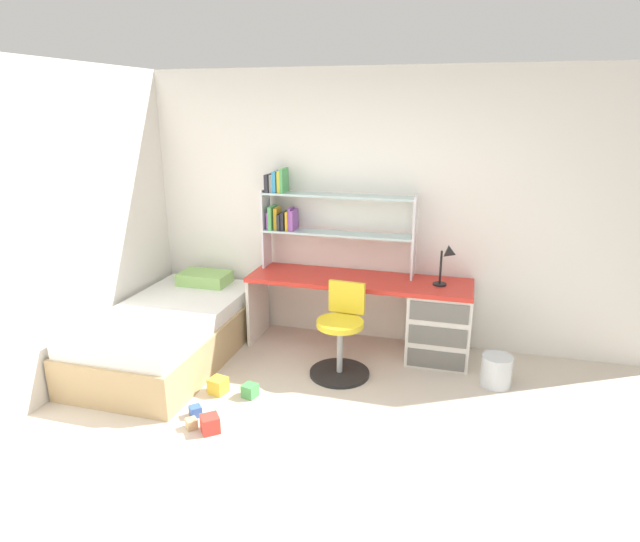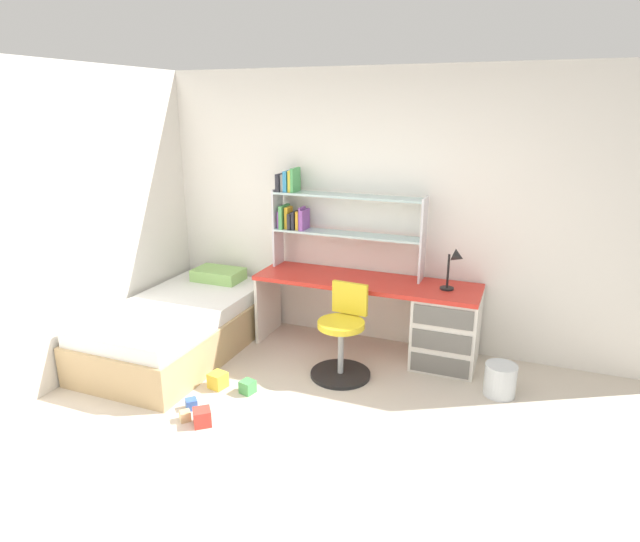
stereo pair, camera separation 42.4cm
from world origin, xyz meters
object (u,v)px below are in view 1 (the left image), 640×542
desk (417,316)px  swivel_chair (341,340)px  toy_block_red_2 (210,424)px  desk_lamp (448,259)px  bed_platform (171,332)px  waste_bin (496,371)px  toy_block_natural_1 (191,424)px  toy_block_blue_0 (195,411)px  toy_block_yellow_4 (218,386)px  toy_block_green_3 (250,391)px  bookshelf_hutch (315,214)px

desk → swivel_chair: bearing=-137.8°
toy_block_red_2 → desk_lamp: bearing=46.6°
desk_lamp → bed_platform: 2.58m
waste_bin → toy_block_natural_1: 2.48m
toy_block_blue_0 → toy_block_natural_1: 0.16m
waste_bin → toy_block_yellow_4: 2.30m
waste_bin → toy_block_green_3: waste_bin is taller
desk → desk_lamp: bearing=-5.4°
toy_block_blue_0 → toy_block_natural_1: (0.05, -0.15, -0.00)m
desk → bookshelf_hutch: bearing=170.5°
toy_block_natural_1 → toy_block_yellow_4: (-0.04, 0.51, 0.03)m
toy_block_red_2 → swivel_chair: bearing=57.9°
bed_platform → toy_block_yellow_4: bed_platform is taller
toy_block_blue_0 → toy_block_yellow_4: bearing=88.0°
bookshelf_hutch → toy_block_natural_1: bookshelf_hutch is taller
swivel_chair → toy_block_blue_0: (-0.89, -0.95, -0.27)m
waste_bin → toy_block_red_2: waste_bin is taller
desk_lamp → swivel_chair: size_ratio=0.48×
toy_block_natural_1 → toy_block_red_2: toy_block_red_2 is taller
desk → bed_platform: bearing=-163.2°
toy_block_blue_0 → toy_block_green_3: 0.47m
waste_bin → toy_block_natural_1: (-2.14, -1.25, -0.09)m
swivel_chair → desk_lamp: bearing=31.5°
bookshelf_hutch → desk_lamp: size_ratio=3.83×
desk → bookshelf_hutch: 1.34m
bookshelf_hutch → bed_platform: (-1.14, -0.82, -1.00)m
bookshelf_hutch → desk: bearing=-9.5°
bed_platform → toy_block_yellow_4: size_ratio=14.82×
desk_lamp → toy_block_red_2: desk_lamp is taller
desk_lamp → swivel_chair: bearing=-148.5°
bookshelf_hutch → toy_block_yellow_4: size_ratio=11.37×
desk → toy_block_red_2: desk is taller
toy_block_natural_1 → toy_block_green_3: bearing=65.7°
desk → waste_bin: (0.71, -0.38, -0.27)m
desk → desk_lamp: (0.24, -0.02, 0.56)m
desk_lamp → waste_bin: size_ratio=1.45×
bed_platform → toy_block_natural_1: bed_platform is taller
bookshelf_hutch → toy_block_green_3: size_ratio=13.83×
bookshelf_hutch → toy_block_green_3: bookshelf_hutch is taller
toy_block_red_2 → toy_block_yellow_4: 0.54m
toy_block_blue_0 → toy_block_yellow_4: 0.36m
waste_bin → toy_block_red_2: bearing=-147.8°
swivel_chair → toy_block_yellow_4: swivel_chair is taller
bookshelf_hutch → toy_block_green_3: bearing=-97.5°
toy_block_blue_0 → toy_block_red_2: 0.25m
waste_bin → toy_block_blue_0: bearing=-153.3°
swivel_chair → waste_bin: bearing=6.5°
desk → toy_block_green_3: desk is taller
bookshelf_hutch → bed_platform: bookshelf_hutch is taller
bookshelf_hutch → bed_platform: bearing=-144.1°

